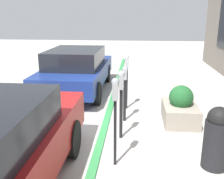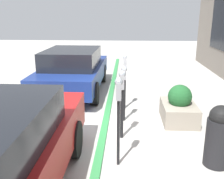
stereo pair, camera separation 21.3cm
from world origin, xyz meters
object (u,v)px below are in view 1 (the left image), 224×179
parking_meter_middle (125,86)px  parking_meter_fourth (127,74)px  trash_bin (217,138)px  planter_box (180,108)px  parked_car_middle (77,69)px  parking_meter_second (121,93)px  parking_meter_nearest (115,103)px

parking_meter_middle → parking_meter_fourth: bearing=-0.8°
parking_meter_fourth → trash_bin: 3.31m
parking_meter_middle → planter_box: size_ratio=1.18×
planter_box → parked_car_middle: size_ratio=0.27×
parking_meter_second → parking_meter_fourth: (1.84, -0.05, -0.01)m
parking_meter_nearest → trash_bin: (0.08, -1.76, -0.61)m
parking_meter_nearest → trash_bin: 1.86m
planter_box → parking_meter_fourth: bearing=57.9°
parked_car_middle → parking_meter_nearest: bearing=-158.3°
parking_meter_second → parked_car_middle: size_ratio=0.35×
planter_box → trash_bin: trash_bin is taller
trash_bin → parking_meter_fourth: bearing=30.6°
parking_meter_middle → planter_box: 1.49m
parking_meter_middle → trash_bin: parking_meter_middle is taller
parking_meter_second → parking_meter_fourth: parking_meter_fourth is taller
parking_meter_nearest → parking_meter_middle: size_ratio=1.15×
parking_meter_second → trash_bin: parking_meter_second is taller
parking_meter_second → trash_bin: 2.03m
trash_bin → parking_meter_middle: bearing=40.9°
planter_box → parking_meter_nearest: bearing=144.6°
parking_meter_middle → planter_box: bearing=-88.7°
parking_meter_nearest → trash_bin: bearing=-87.3°
parking_meter_fourth → parked_car_middle: 2.35m
parked_car_middle → parking_meter_second: bearing=-152.0°
parking_meter_second → parked_car_middle: parking_meter_second is taller
parking_meter_second → trash_bin: (-0.98, -1.71, -0.45)m
parking_meter_nearest → parking_meter_fourth: size_ratio=1.05×
parking_meter_fourth → trash_bin: size_ratio=1.36×
parked_car_middle → trash_bin: size_ratio=3.83×
parking_meter_second → planter_box: bearing=-55.2°
parking_meter_middle → trash_bin: (-1.94, -1.68, -0.35)m
parking_meter_second → parking_meter_fourth: 1.84m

